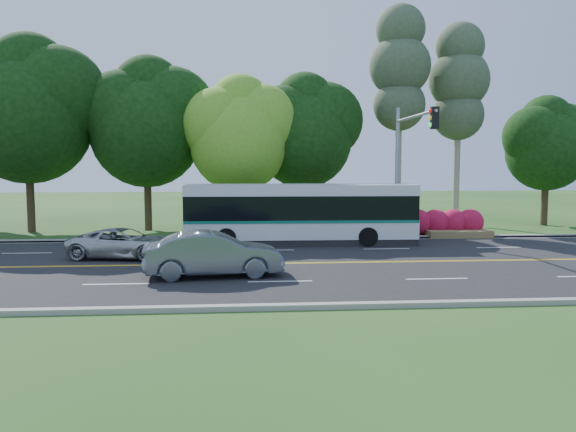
{
  "coord_description": "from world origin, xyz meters",
  "views": [
    {
      "loc": [
        -1.71,
        -22.35,
        4.02
      ],
      "look_at": [
        0.2,
        2.0,
        1.75
      ],
      "focal_mm": 35.0,
      "sensor_mm": 36.0,
      "label": 1
    }
  ],
  "objects": [
    {
      "name": "lane_markings",
      "position": [
        -0.09,
        0.0,
        0.02
      ],
      "size": [
        57.6,
        13.82,
        0.0
      ],
      "color": "gold",
      "rests_on": "road"
    },
    {
      "name": "sedan",
      "position": [
        -2.81,
        -2.46,
        0.82
      ],
      "size": [
        5.04,
        2.23,
        1.61
      ],
      "primitive_type": "imported",
      "rotation": [
        0.0,
        0.0,
        1.68
      ],
      "color": "#535C65",
      "rests_on": "road"
    },
    {
      "name": "traffic_signal",
      "position": [
        6.49,
        5.4,
        4.67
      ],
      "size": [
        0.42,
        6.1,
        7.0
      ],
      "color": "gray",
      "rests_on": "ground"
    },
    {
      "name": "transit_bus",
      "position": [
        1.1,
        5.51,
        1.5
      ],
      "size": [
        11.47,
        2.73,
        2.99
      ],
      "rotation": [
        0.0,
        0.0,
        -0.02
      ],
      "color": "silver",
      "rests_on": "road"
    },
    {
      "name": "tree_row",
      "position": [
        -5.15,
        12.13,
        6.73
      ],
      "size": [
        44.7,
        9.1,
        13.84
      ],
      "color": "black",
      "rests_on": "ground"
    },
    {
      "name": "bougainvillea_hedge",
      "position": [
        7.18,
        8.15,
        0.72
      ],
      "size": [
        9.5,
        2.25,
        1.5
      ],
      "color": "#A30D24",
      "rests_on": "ground"
    },
    {
      "name": "suv",
      "position": [
        -6.82,
        1.78,
        0.66
      ],
      "size": [
        4.91,
        2.92,
        1.28
      ],
      "primitive_type": "imported",
      "rotation": [
        0.0,
        0.0,
        1.39
      ],
      "color": "#B4B7B9",
      "rests_on": "road"
    },
    {
      "name": "curb_south",
      "position": [
        0.0,
        -7.15,
        0.07
      ],
      "size": [
        60.0,
        0.3,
        0.15
      ],
      "primitive_type": "cube",
      "color": "gray",
      "rests_on": "ground"
    },
    {
      "name": "ground",
      "position": [
        0.0,
        0.0,
        0.0
      ],
      "size": [
        120.0,
        120.0,
        0.0
      ],
      "primitive_type": "plane",
      "color": "#214617",
      "rests_on": "ground"
    },
    {
      "name": "curb_north",
      "position": [
        0.0,
        7.15,
        0.07
      ],
      "size": [
        60.0,
        0.3,
        0.15
      ],
      "primitive_type": "cube",
      "color": "gray",
      "rests_on": "ground"
    },
    {
      "name": "grass_verge",
      "position": [
        0.0,
        9.0,
        0.05
      ],
      "size": [
        60.0,
        4.0,
        0.1
      ],
      "primitive_type": "cube",
      "color": "#214617",
      "rests_on": "ground"
    },
    {
      "name": "road",
      "position": [
        0.0,
        0.0,
        0.01
      ],
      "size": [
        60.0,
        14.0,
        0.02
      ],
      "primitive_type": "cube",
      "color": "black",
      "rests_on": "ground"
    }
  ]
}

